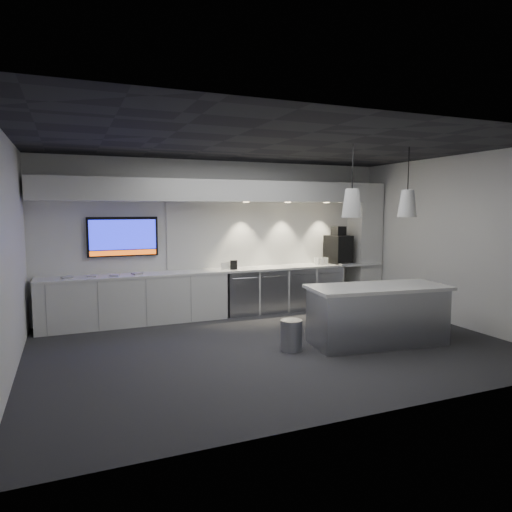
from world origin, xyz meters
name	(u,v)px	position (x,y,z in m)	size (l,w,h in m)	color
floor	(274,346)	(0.00, 0.00, 0.00)	(7.00, 7.00, 0.00)	#29292B
ceiling	(274,144)	(0.00, 0.00, 3.00)	(7.00, 7.00, 0.00)	black
wall_back	(222,237)	(0.00, 2.50, 1.50)	(7.00, 7.00, 0.00)	silver
wall_front	(381,267)	(0.00, -2.50, 1.50)	(7.00, 7.00, 0.00)	silver
wall_left	(7,257)	(-3.50, 0.00, 1.50)	(7.00, 7.00, 0.00)	silver
wall_right	(453,241)	(3.50, 0.00, 1.50)	(7.00, 7.00, 0.00)	silver
back_counter	(227,270)	(0.00, 2.17, 0.88)	(6.80, 0.65, 0.04)	silver
left_base_cabinets	(135,300)	(-1.75, 2.17, 0.43)	(3.30, 0.63, 0.86)	silver
fridge_unit_a	(239,292)	(0.25, 2.17, 0.42)	(0.60, 0.61, 0.85)	#96989E
fridge_unit_b	(268,290)	(0.88, 2.17, 0.42)	(0.60, 0.61, 0.85)	#96989E
fridge_unit_c	(296,288)	(1.51, 2.17, 0.42)	(0.60, 0.61, 0.85)	#96989E
fridge_unit_d	(323,286)	(2.14, 2.17, 0.42)	(0.60, 0.61, 0.85)	#96989E
backsplash	(277,234)	(1.20, 2.48, 1.55)	(4.60, 0.03, 1.30)	silver
soffit	(226,191)	(0.00, 2.20, 2.40)	(6.90, 0.60, 0.40)	silver
column	(364,244)	(3.20, 2.20, 1.30)	(0.55, 0.55, 2.60)	silver
wall_tv	(123,237)	(-1.90, 2.45, 1.56)	(1.25, 0.07, 0.72)	black
island	(377,314)	(1.52, -0.50, 0.45)	(2.22, 1.16, 0.90)	#96989E
bin	(291,335)	(0.14, -0.31, 0.23)	(0.32, 0.32, 0.45)	#96989E
coffee_machine	(338,248)	(2.53, 2.20, 1.22)	(0.50, 0.66, 0.79)	black
sign_black	(234,265)	(0.10, 2.08, 0.99)	(0.14, 0.02, 0.18)	black
sign_white	(225,266)	(-0.05, 2.14, 0.97)	(0.18, 0.02, 0.14)	silver
cup_cluster	(321,261)	(2.08, 2.15, 0.97)	(0.27, 0.17, 0.14)	silver
tray_a	(67,278)	(-2.87, 2.11, 0.91)	(0.16, 0.16, 0.03)	#A6A6A6
tray_b	(92,276)	(-2.47, 2.15, 0.91)	(0.16, 0.16, 0.03)	#A6A6A6
tray_c	(115,275)	(-2.10, 2.08, 0.91)	(0.16, 0.16, 0.03)	#A6A6A6
tray_d	(137,274)	(-1.71, 2.14, 0.91)	(0.16, 0.16, 0.03)	#A6A6A6
pendant_left	(352,203)	(1.02, -0.50, 2.15)	(0.29, 0.29, 1.12)	silver
pendant_right	(407,203)	(2.03, -0.50, 2.15)	(0.29, 0.29, 1.12)	silver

